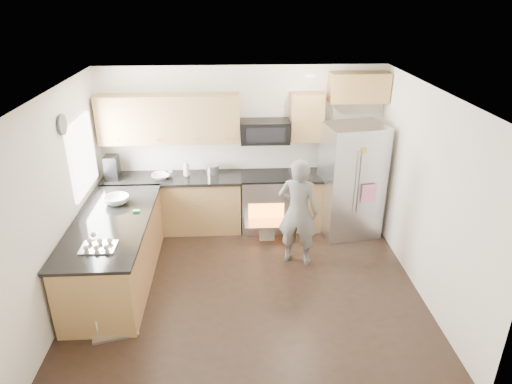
{
  "coord_description": "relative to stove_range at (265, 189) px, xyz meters",
  "views": [
    {
      "loc": [
        -0.15,
        -5.05,
        3.68
      ],
      "look_at": [
        0.14,
        0.5,
        1.17
      ],
      "focal_mm": 32.0,
      "sensor_mm": 36.0,
      "label": 1
    }
  ],
  "objects": [
    {
      "name": "ground",
      "position": [
        -0.35,
        -1.69,
        -0.68
      ],
      "size": [
        4.5,
        4.5,
        0.0
      ],
      "primitive_type": "plane",
      "color": "black",
      "rests_on": "ground"
    },
    {
      "name": "refrigerator",
      "position": [
        1.34,
        -0.24,
        0.22
      ],
      "size": [
        0.99,
        0.83,
        1.8
      ],
      "rotation": [
        0.0,
        0.0,
        0.17
      ],
      "color": "#B7B7BC",
      "rests_on": "ground"
    },
    {
      "name": "dish_rack",
      "position": [
        -1.93,
        -2.43,
        -0.59
      ],
      "size": [
        0.6,
        0.53,
        0.32
      ],
      "rotation": [
        0.0,
        0.0,
        0.25
      ],
      "color": "#B7B7BC",
      "rests_on": "ground"
    },
    {
      "name": "person",
      "position": [
        0.39,
        -1.08,
        0.12
      ],
      "size": [
        0.67,
        0.54,
        1.59
      ],
      "primitive_type": "imported",
      "rotation": [
        0.0,
        0.0,
        2.82
      ],
      "color": "slate",
      "rests_on": "ground"
    },
    {
      "name": "stove_range",
      "position": [
        0.0,
        0.0,
        0.0
      ],
      "size": [
        0.76,
        0.97,
        1.79
      ],
      "color": "#B7B7BC",
      "rests_on": "ground"
    },
    {
      "name": "peninsula",
      "position": [
        -2.1,
        -1.44,
        -0.21
      ],
      "size": [
        0.96,
        2.36,
        1.03
      ],
      "color": "#A26B40",
      "rests_on": "ground"
    },
    {
      "name": "back_cabinet_run",
      "position": [
        -0.94,
        0.05,
        0.29
      ],
      "size": [
        4.45,
        0.64,
        2.5
      ],
      "color": "#A26B40",
      "rests_on": "ground"
    },
    {
      "name": "room_shell",
      "position": [
        -0.39,
        -1.68,
        1.0
      ],
      "size": [
        4.54,
        4.04,
        2.62
      ],
      "color": "white",
      "rests_on": "ground"
    }
  ]
}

